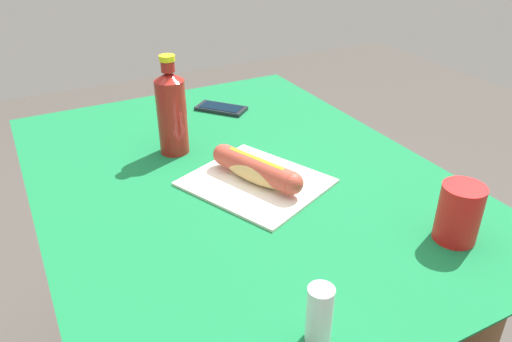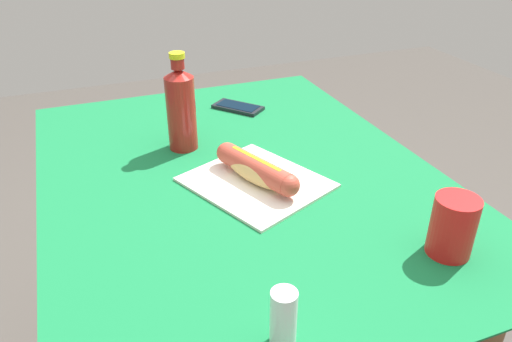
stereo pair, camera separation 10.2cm
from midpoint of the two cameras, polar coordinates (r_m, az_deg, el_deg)
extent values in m
cylinder|color=brown|center=(1.60, -15.38, -7.77)|extent=(0.07, 0.07, 0.75)
cylinder|color=brown|center=(1.73, 4.57, -3.66)|extent=(0.07, 0.07, 0.75)
cube|color=brown|center=(1.08, 0.89, -1.29)|extent=(1.04, 0.76, 0.03)
cube|color=#146B38|center=(1.07, 0.89, -0.51)|extent=(1.10, 0.82, 0.00)
cube|color=silver|center=(1.04, 2.82, -1.38)|extent=(0.33, 0.32, 0.01)
ellipsoid|color=tan|center=(1.02, 2.86, -0.04)|extent=(0.18, 0.12, 0.05)
cylinder|color=#B24233|center=(1.02, 2.87, 0.25)|extent=(0.19, 0.11, 0.05)
sphere|color=#B24233|center=(0.97, 6.77, -1.72)|extent=(0.05, 0.05, 0.05)
sphere|color=#B24233|center=(1.08, -0.62, 2.02)|extent=(0.05, 0.05, 0.05)
cube|color=yellow|center=(1.01, 2.90, 1.28)|extent=(0.13, 0.06, 0.00)
cube|color=black|center=(1.40, 0.02, 7.23)|extent=(0.15, 0.14, 0.01)
cube|color=black|center=(1.40, 0.02, 7.44)|extent=(0.12, 0.11, 0.00)
cylinder|color=maroon|center=(1.16, -6.01, 6.48)|extent=(0.07, 0.07, 0.17)
cone|color=maroon|center=(1.12, -6.26, 11.02)|extent=(0.07, 0.07, 0.02)
cylinder|color=maroon|center=(1.11, -6.32, 12.07)|extent=(0.03, 0.03, 0.02)
cylinder|color=yellow|center=(1.11, -6.37, 12.96)|extent=(0.03, 0.03, 0.01)
cylinder|color=red|center=(0.90, 24.65, -5.87)|extent=(0.07, 0.07, 0.11)
cylinder|color=silver|center=(0.68, 7.63, -16.53)|extent=(0.04, 0.04, 0.09)
camera|label=1|loc=(0.05, -87.14, 1.60)|focal=35.04mm
camera|label=2|loc=(0.05, 92.86, -1.60)|focal=35.04mm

